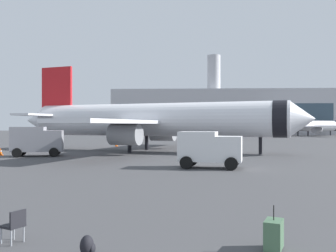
# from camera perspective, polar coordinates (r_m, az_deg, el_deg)

# --- Properties ---
(airplane_at_gate) EXTENTS (35.07, 32.00, 10.50)m
(airplane_at_gate) POSITION_cam_1_polar(r_m,az_deg,el_deg) (42.74, -2.43, 0.93)
(airplane_at_gate) COLOR white
(airplane_at_gate) RESTS_ON ground
(airplane_taxiing) EXTENTS (25.81, 23.81, 8.21)m
(airplane_taxiing) POSITION_cam_1_polar(r_m,az_deg,el_deg) (112.13, 20.66, 0.02)
(airplane_taxiing) COLOR white
(airplane_taxiing) RESTS_ON ground
(service_truck) EXTENTS (5.18, 3.45, 2.90)m
(service_truck) POSITION_cam_1_polar(r_m,az_deg,el_deg) (38.41, -19.67, -2.05)
(service_truck) COLOR gray
(service_truck) RESTS_ON ground
(cargo_van) EXTENTS (4.70, 3.03, 2.60)m
(cargo_van) POSITION_cam_1_polar(r_m,az_deg,el_deg) (26.39, 6.42, -3.37)
(cargo_van) COLOR white
(cargo_van) RESTS_ON ground
(safety_cone_near) EXTENTS (0.44, 0.44, 0.78)m
(safety_cone_near) POSITION_cam_1_polar(r_m,az_deg,el_deg) (40.97, -24.50, -3.63)
(safety_cone_near) COLOR #F2590C
(safety_cone_near) RESTS_ON ground
(safety_cone_mid) EXTENTS (0.44, 0.44, 0.80)m
(safety_cone_mid) POSITION_cam_1_polar(r_m,az_deg,el_deg) (53.53, -7.99, -2.72)
(safety_cone_mid) COLOR #F2590C
(safety_cone_mid) RESTS_ON ground
(safety_cone_far) EXTENTS (0.44, 0.44, 0.72)m
(safety_cone_far) POSITION_cam_1_polar(r_m,az_deg,el_deg) (49.89, 5.10, -2.98)
(safety_cone_far) COLOR #F2590C
(safety_cone_far) RESTS_ON ground
(rolling_suitcase) EXTENTS (0.61, 0.74, 1.10)m
(rolling_suitcase) POSITION_cam_1_polar(r_m,az_deg,el_deg) (9.72, 16.05, -15.83)
(rolling_suitcase) COLOR #476B4C
(rolling_suitcase) RESTS_ON ground
(traveller_backpack) EXTENTS (0.36, 0.40, 0.48)m
(traveller_backpack) POSITION_cam_1_polar(r_m,az_deg,el_deg) (9.25, -12.36, -17.68)
(traveller_backpack) COLOR black
(traveller_backpack) RESTS_ON ground
(gate_chair) EXTENTS (0.64, 0.64, 0.86)m
(gate_chair) POSITION_cam_1_polar(r_m,az_deg,el_deg) (10.64, -22.67, -13.83)
(gate_chair) COLOR black
(gate_chair) RESTS_ON ground
(terminal_building) EXTENTS (71.65, 16.62, 26.66)m
(terminal_building) POSITION_cam_1_polar(r_m,az_deg,el_deg) (125.46, 8.16, 2.16)
(terminal_building) COLOR #B2B2B7
(terminal_building) RESTS_ON ground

